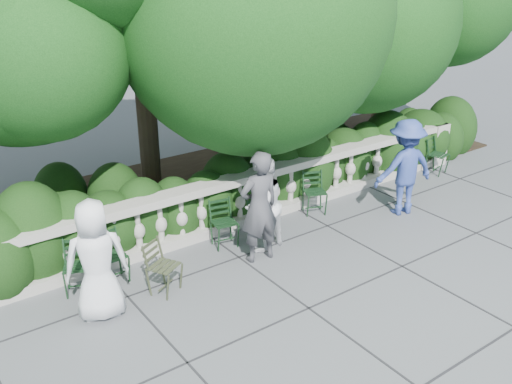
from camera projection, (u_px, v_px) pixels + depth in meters
ground at (292, 268)px, 9.22m from camera, size 90.00×90.00×0.00m
balustrade at (230, 204)px, 10.37m from camera, size 12.00×0.44×1.00m
shrub_hedge at (198, 206)px, 11.46m from camera, size 15.00×2.60×1.70m
chair_a at (80, 298)px, 8.46m from camera, size 0.60×0.62×0.84m
chair_b at (119, 285)px, 8.77m from camera, size 0.46×0.49×0.84m
chair_c at (264, 236)px, 10.26m from camera, size 0.53×0.56×0.84m
chair_d at (228, 249)px, 9.81m from camera, size 0.52×0.55×0.84m
chair_e at (316, 216)px, 11.01m from camera, size 0.60×0.62×0.84m
chair_f at (442, 175)px, 13.00m from camera, size 0.54×0.57×0.84m
chair_weathered at (174, 294)px, 8.55m from camera, size 0.62×0.63×0.84m
person_businessman at (96, 261)px, 7.72m from camera, size 0.98×0.76×1.76m
person_woman_grey at (259, 207)px, 9.15m from camera, size 0.72×0.50×1.89m
person_casual_man at (263, 204)px, 9.53m from camera, size 0.93×0.81×1.65m
person_older_blue at (405, 167)px, 10.82m from camera, size 1.35×0.98×1.87m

